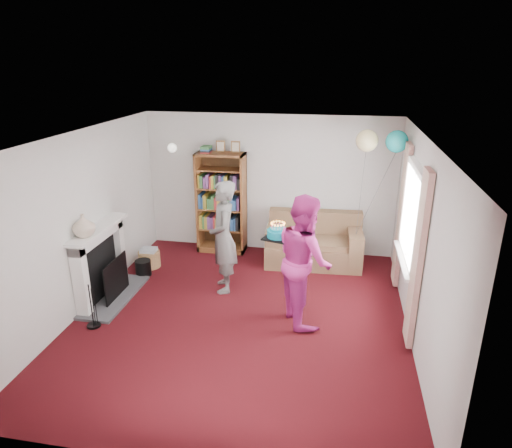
% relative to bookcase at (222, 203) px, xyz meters
% --- Properties ---
extents(ground, '(5.00, 5.00, 0.00)m').
position_rel_bookcase_xyz_m(ground, '(0.84, -2.30, -0.90)').
color(ground, black).
rests_on(ground, ground).
extents(wall_back, '(4.50, 0.02, 2.50)m').
position_rel_bookcase_xyz_m(wall_back, '(0.84, 0.21, 0.35)').
color(wall_back, silver).
rests_on(wall_back, ground).
extents(wall_left, '(0.02, 5.00, 2.50)m').
position_rel_bookcase_xyz_m(wall_left, '(-1.42, -2.30, 0.35)').
color(wall_left, silver).
rests_on(wall_left, ground).
extents(wall_right, '(0.02, 5.00, 2.50)m').
position_rel_bookcase_xyz_m(wall_right, '(3.10, -2.30, 0.35)').
color(wall_right, silver).
rests_on(wall_right, ground).
extents(ceiling, '(4.50, 5.00, 0.01)m').
position_rel_bookcase_xyz_m(ceiling, '(0.84, -2.30, 1.60)').
color(ceiling, white).
rests_on(ceiling, wall_back).
extents(fireplace, '(0.55, 1.80, 1.12)m').
position_rel_bookcase_xyz_m(fireplace, '(-1.24, -2.11, -0.39)').
color(fireplace, '#3F3F42').
rests_on(fireplace, ground).
extents(window_bay, '(0.14, 2.02, 2.20)m').
position_rel_bookcase_xyz_m(window_bay, '(3.05, -1.70, 0.30)').
color(window_bay, white).
rests_on(window_bay, ground).
extents(wall_sconce, '(0.16, 0.23, 0.16)m').
position_rel_bookcase_xyz_m(wall_sconce, '(-0.91, 0.06, 0.98)').
color(wall_sconce, gold).
rests_on(wall_sconce, ground).
extents(bookcase, '(0.87, 0.42, 2.05)m').
position_rel_bookcase_xyz_m(bookcase, '(0.00, 0.00, 0.00)').
color(bookcase, '#472B14').
rests_on(bookcase, ground).
extents(sofa, '(1.64, 0.87, 0.87)m').
position_rel_bookcase_xyz_m(sofa, '(1.71, -0.23, -0.58)').
color(sofa, brown).
rests_on(sofa, ground).
extents(wicker_basket, '(0.37, 0.37, 0.34)m').
position_rel_bookcase_xyz_m(wicker_basket, '(-1.06, -0.97, -0.75)').
color(wicker_basket, '#A6814D').
rests_on(wicker_basket, ground).
extents(person_striped, '(0.59, 0.73, 1.73)m').
position_rel_bookcase_xyz_m(person_striped, '(0.41, -1.51, -0.04)').
color(person_striped, black).
rests_on(person_striped, ground).
extents(person_magenta, '(0.97, 1.07, 1.78)m').
position_rel_bookcase_xyz_m(person_magenta, '(1.68, -2.16, -0.01)').
color(person_magenta, '#AB2271').
rests_on(person_magenta, ground).
extents(birthday_cake, '(0.35, 0.35, 0.22)m').
position_rel_bookcase_xyz_m(birthday_cake, '(1.30, -1.97, 0.26)').
color(birthday_cake, black).
rests_on(birthday_cake, ground).
extents(balloons, '(0.78, 0.34, 1.73)m').
position_rel_bookcase_xyz_m(balloons, '(2.68, -0.57, 1.32)').
color(balloons, '#3F3F3F').
rests_on(balloons, ground).
extents(mantel_vase, '(0.34, 0.34, 0.31)m').
position_rel_bookcase_xyz_m(mantel_vase, '(-1.28, -2.45, 0.38)').
color(mantel_vase, beige).
rests_on(mantel_vase, fireplace).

